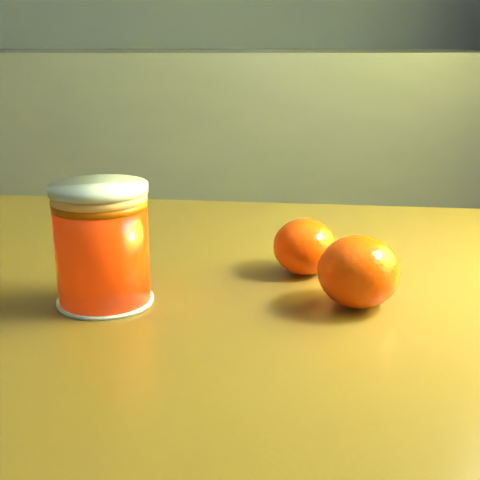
{
  "coord_description": "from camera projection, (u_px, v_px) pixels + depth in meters",
  "views": [
    {
      "loc": [
        0.73,
        -0.65,
        0.94
      ],
      "look_at": [
        0.76,
        -0.06,
        0.76
      ],
      "focal_mm": 50.0,
      "sensor_mm": 36.0,
      "label": 1
    }
  ],
  "objects": [
    {
      "name": "orange_back",
      "position": [
        305.0,
        247.0,
        0.68
      ],
      "size": [
        0.08,
        0.08,
        0.06
      ],
      "primitive_type": "ellipsoid",
      "rotation": [
        0.0,
        0.0,
        -0.22
      ],
      "color": "#FF4305",
      "rests_on": "table"
    },
    {
      "name": "table",
      "position": [
        273.0,
        363.0,
        0.69
      ],
      "size": [
        1.04,
        0.82,
        0.71
      ],
      "rotation": [
        0.0,
        0.0,
        -0.18
      ],
      "color": "brown",
      "rests_on": "ground"
    },
    {
      "name": "juice_glass",
      "position": [
        102.0,
        245.0,
        0.6
      ],
      "size": [
        0.09,
        0.09,
        0.11
      ],
      "rotation": [
        0.0,
        0.0,
        -0.27
      ],
      "color": "#FF2D05",
      "rests_on": "table"
    },
    {
      "name": "orange_front",
      "position": [
        359.0,
        272.0,
        0.6
      ],
      "size": [
        0.09,
        0.09,
        0.07
      ],
      "primitive_type": "ellipsoid",
      "rotation": [
        0.0,
        0.0,
        0.17
      ],
      "color": "#FF4305",
      "rests_on": "table"
    }
  ]
}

